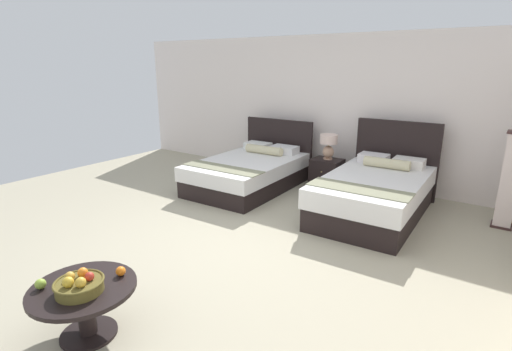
% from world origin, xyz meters
% --- Properties ---
extents(ground_plane, '(9.78, 10.35, 0.02)m').
position_xyz_m(ground_plane, '(0.00, 0.00, -0.01)').
color(ground_plane, '#A8A087').
extents(wall_back, '(9.78, 0.12, 2.61)m').
position_xyz_m(wall_back, '(0.00, 3.38, 1.31)').
color(wall_back, white).
rests_on(wall_back, ground).
extents(bed_near_window, '(1.45, 2.20, 1.09)m').
position_xyz_m(bed_near_window, '(-1.11, 2.03, 0.29)').
color(bed_near_window, black).
rests_on(bed_near_window, ground).
extents(bed_near_corner, '(1.36, 2.23, 1.24)m').
position_xyz_m(bed_near_corner, '(1.11, 2.03, 0.33)').
color(bed_near_corner, black).
rests_on(bed_near_corner, ground).
extents(nightstand, '(0.51, 0.42, 0.52)m').
position_xyz_m(nightstand, '(-0.00, 2.78, 0.26)').
color(nightstand, black).
rests_on(nightstand, ground).
extents(table_lamp, '(0.30, 0.30, 0.43)m').
position_xyz_m(table_lamp, '(-0.00, 2.80, 0.78)').
color(table_lamp, tan).
rests_on(table_lamp, nightstand).
extents(coffee_table, '(0.81, 0.81, 0.44)m').
position_xyz_m(coffee_table, '(0.11, -1.87, 0.32)').
color(coffee_table, black).
rests_on(coffee_table, ground).
extents(fruit_bowl, '(0.37, 0.37, 0.16)m').
position_xyz_m(fruit_bowl, '(0.17, -1.92, 0.51)').
color(fruit_bowl, brown).
rests_on(fruit_bowl, coffee_table).
extents(loose_apple, '(0.08, 0.08, 0.08)m').
position_xyz_m(loose_apple, '(-0.12, -2.07, 0.48)').
color(loose_apple, '#91B33C').
rests_on(loose_apple, coffee_table).
extents(loose_orange, '(0.08, 0.08, 0.08)m').
position_xyz_m(loose_orange, '(0.22, -1.60, 0.48)').
color(loose_orange, orange).
rests_on(loose_orange, coffee_table).
extents(floor_lamp_corner, '(0.25, 0.25, 1.29)m').
position_xyz_m(floor_lamp_corner, '(2.67, 2.59, 0.64)').
color(floor_lamp_corner, '#3C2423').
rests_on(floor_lamp_corner, ground).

